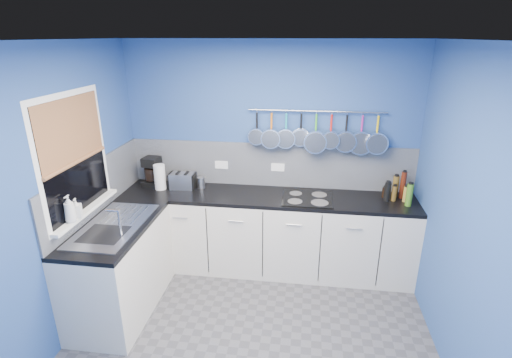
% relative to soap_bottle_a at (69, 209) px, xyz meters
% --- Properties ---
extents(floor, '(3.20, 3.00, 0.02)m').
position_rel_soap_bottle_a_xyz_m(floor, '(1.53, -0.05, -1.18)').
color(floor, '#47474C').
rests_on(floor, ground).
extents(ceiling, '(3.20, 3.00, 0.02)m').
position_rel_soap_bottle_a_xyz_m(ceiling, '(1.53, -0.05, 1.34)').
color(ceiling, white).
rests_on(ceiling, ground).
extents(wall_back, '(3.20, 0.02, 2.50)m').
position_rel_soap_bottle_a_xyz_m(wall_back, '(1.53, 1.46, 0.08)').
color(wall_back, navy).
rests_on(wall_back, ground).
extents(wall_left, '(0.02, 3.00, 2.50)m').
position_rel_soap_bottle_a_xyz_m(wall_left, '(-0.08, -0.05, 0.08)').
color(wall_left, navy).
rests_on(wall_left, ground).
extents(wall_right, '(0.02, 3.00, 2.50)m').
position_rel_soap_bottle_a_xyz_m(wall_right, '(3.14, -0.05, 0.08)').
color(wall_right, navy).
rests_on(wall_right, ground).
extents(backsplash_back, '(3.20, 0.02, 0.50)m').
position_rel_soap_bottle_a_xyz_m(backsplash_back, '(1.53, 1.44, -0.02)').
color(backsplash_back, gray).
rests_on(backsplash_back, wall_back).
extents(backsplash_left, '(0.02, 1.80, 0.50)m').
position_rel_soap_bottle_a_xyz_m(backsplash_left, '(-0.06, 0.55, -0.02)').
color(backsplash_left, gray).
rests_on(backsplash_left, wall_left).
extents(cabinet_run_back, '(3.20, 0.60, 0.86)m').
position_rel_soap_bottle_a_xyz_m(cabinet_run_back, '(1.53, 1.15, -0.74)').
color(cabinet_run_back, beige).
rests_on(cabinet_run_back, ground).
extents(worktop_back, '(3.20, 0.60, 0.04)m').
position_rel_soap_bottle_a_xyz_m(worktop_back, '(1.53, 1.15, -0.29)').
color(worktop_back, black).
rests_on(worktop_back, cabinet_run_back).
extents(cabinet_run_left, '(0.60, 1.20, 0.86)m').
position_rel_soap_bottle_a_xyz_m(cabinet_run_left, '(0.23, 0.25, -0.74)').
color(cabinet_run_left, beige).
rests_on(cabinet_run_left, ground).
extents(worktop_left, '(0.60, 1.20, 0.04)m').
position_rel_soap_bottle_a_xyz_m(worktop_left, '(0.23, 0.25, -0.29)').
color(worktop_left, black).
rests_on(worktop_left, cabinet_run_left).
extents(window_frame, '(0.01, 1.00, 1.10)m').
position_rel_soap_bottle_a_xyz_m(window_frame, '(-0.05, 0.25, 0.38)').
color(window_frame, white).
rests_on(window_frame, wall_left).
extents(window_glass, '(0.01, 0.90, 1.00)m').
position_rel_soap_bottle_a_xyz_m(window_glass, '(-0.04, 0.25, 0.38)').
color(window_glass, black).
rests_on(window_glass, wall_left).
extents(bamboo_blind, '(0.01, 0.90, 0.55)m').
position_rel_soap_bottle_a_xyz_m(bamboo_blind, '(-0.03, 0.25, 0.61)').
color(bamboo_blind, '#935832').
rests_on(bamboo_blind, wall_left).
extents(window_sill, '(0.10, 0.98, 0.03)m').
position_rel_soap_bottle_a_xyz_m(window_sill, '(-0.02, 0.25, -0.13)').
color(window_sill, white).
rests_on(window_sill, wall_left).
extents(sink_unit, '(0.50, 0.95, 0.01)m').
position_rel_soap_bottle_a_xyz_m(sink_unit, '(0.23, 0.25, -0.27)').
color(sink_unit, silver).
rests_on(sink_unit, worktop_left).
extents(mixer_tap, '(0.12, 0.08, 0.26)m').
position_rel_soap_bottle_a_xyz_m(mixer_tap, '(0.39, 0.07, -0.14)').
color(mixer_tap, silver).
rests_on(mixer_tap, worktop_left).
extents(socket_left, '(0.15, 0.01, 0.09)m').
position_rel_soap_bottle_a_xyz_m(socket_left, '(0.98, 1.43, -0.04)').
color(socket_left, white).
rests_on(socket_left, backsplash_back).
extents(socket_right, '(0.15, 0.01, 0.09)m').
position_rel_soap_bottle_a_xyz_m(socket_right, '(1.63, 1.43, -0.04)').
color(socket_right, white).
rests_on(socket_right, backsplash_back).
extents(pot_rail, '(1.45, 0.02, 0.02)m').
position_rel_soap_bottle_a_xyz_m(pot_rail, '(2.03, 1.40, 0.61)').
color(pot_rail, silver).
rests_on(pot_rail, wall_back).
extents(soap_bottle_a, '(0.09, 0.09, 0.24)m').
position_rel_soap_bottle_a_xyz_m(soap_bottle_a, '(0.00, 0.00, 0.00)').
color(soap_bottle_a, white).
rests_on(soap_bottle_a, window_sill).
extents(soap_bottle_b, '(0.10, 0.10, 0.17)m').
position_rel_soap_bottle_a_xyz_m(soap_bottle_b, '(0.00, 0.09, -0.03)').
color(soap_bottle_b, white).
rests_on(soap_bottle_b, window_sill).
extents(paper_towel, '(0.16, 0.16, 0.28)m').
position_rel_soap_bottle_a_xyz_m(paper_towel, '(0.33, 1.17, -0.13)').
color(paper_towel, white).
rests_on(paper_towel, worktop_back).
extents(coffee_maker, '(0.21, 0.23, 0.33)m').
position_rel_soap_bottle_a_xyz_m(coffee_maker, '(0.20, 1.27, -0.11)').
color(coffee_maker, black).
rests_on(coffee_maker, worktop_back).
extents(toaster, '(0.29, 0.18, 0.18)m').
position_rel_soap_bottle_a_xyz_m(toaster, '(0.57, 1.23, -0.18)').
color(toaster, silver).
rests_on(toaster, worktop_back).
extents(canister, '(0.11, 0.11, 0.13)m').
position_rel_soap_bottle_a_xyz_m(canister, '(0.78, 1.26, -0.21)').
color(canister, silver).
rests_on(canister, worktop_back).
extents(hob, '(0.53, 0.46, 0.01)m').
position_rel_soap_bottle_a_xyz_m(hob, '(1.98, 1.10, -0.26)').
color(hob, black).
rests_on(hob, worktop_back).
extents(pan_0, '(0.18, 0.10, 0.37)m').
position_rel_soap_bottle_a_xyz_m(pan_0, '(1.40, 1.39, 0.42)').
color(pan_0, silver).
rests_on(pan_0, pot_rail).
extents(pan_1, '(0.22, 0.11, 0.41)m').
position_rel_soap_bottle_a_xyz_m(pan_1, '(1.55, 1.39, 0.41)').
color(pan_1, silver).
rests_on(pan_1, pot_rail).
extents(pan_2, '(0.22, 0.08, 0.41)m').
position_rel_soap_bottle_a_xyz_m(pan_2, '(1.71, 1.39, 0.41)').
color(pan_2, silver).
rests_on(pan_2, pot_rail).
extents(pan_3, '(0.19, 0.05, 0.38)m').
position_rel_soap_bottle_a_xyz_m(pan_3, '(1.87, 1.39, 0.42)').
color(pan_3, silver).
rests_on(pan_3, pot_rail).
extents(pan_4, '(0.25, 0.13, 0.44)m').
position_rel_soap_bottle_a_xyz_m(pan_4, '(2.03, 1.39, 0.39)').
color(pan_4, silver).
rests_on(pan_4, pot_rail).
extents(pan_5, '(0.19, 0.12, 0.38)m').
position_rel_soap_bottle_a_xyz_m(pan_5, '(2.19, 1.39, 0.42)').
color(pan_5, silver).
rests_on(pan_5, pot_rail).
extents(pan_6, '(0.23, 0.09, 0.42)m').
position_rel_soap_bottle_a_xyz_m(pan_6, '(2.35, 1.39, 0.40)').
color(pan_6, silver).
rests_on(pan_6, pot_rail).
extents(pan_7, '(0.26, 0.08, 0.45)m').
position_rel_soap_bottle_a_xyz_m(pan_7, '(2.51, 1.39, 0.39)').
color(pan_7, silver).
rests_on(pan_7, pot_rail).
extents(pan_8, '(0.23, 0.12, 0.42)m').
position_rel_soap_bottle_a_xyz_m(pan_8, '(2.67, 1.39, 0.40)').
color(pan_8, silver).
rests_on(pan_8, pot_rail).
extents(condiment_0, '(0.06, 0.06, 0.29)m').
position_rel_soap_bottle_a_xyz_m(condiment_0, '(2.97, 1.27, -0.12)').
color(condiment_0, '#4C190C').
rests_on(condiment_0, worktop_back).
extents(condiment_1, '(0.06, 0.06, 0.23)m').
position_rel_soap_bottle_a_xyz_m(condiment_1, '(2.90, 1.29, -0.15)').
color(condiment_1, brown).
rests_on(condiment_1, worktop_back).
extents(condiment_2, '(0.06, 0.06, 0.11)m').
position_rel_soap_bottle_a_xyz_m(condiment_2, '(2.79, 1.26, -0.22)').
color(condiment_2, black).
rests_on(condiment_2, worktop_back).
extents(condiment_3, '(0.05, 0.05, 0.16)m').
position_rel_soap_bottle_a_xyz_m(condiment_3, '(2.99, 1.18, -0.19)').
color(condiment_3, olive).
rests_on(condiment_3, worktop_back).
extents(condiment_4, '(0.05, 0.05, 0.16)m').
position_rel_soap_bottle_a_xyz_m(condiment_4, '(2.87, 1.19, -0.19)').
color(condiment_4, brown).
rests_on(condiment_4, worktop_back).
extents(condiment_5, '(0.06, 0.06, 0.20)m').
position_rel_soap_bottle_a_xyz_m(condiment_5, '(2.80, 1.18, -0.17)').
color(condiment_5, black).
rests_on(condiment_5, worktop_back).
extents(condiment_6, '(0.06, 0.06, 0.23)m').
position_rel_soap_bottle_a_xyz_m(condiment_6, '(2.99, 1.07, -0.15)').
color(condiment_6, '#3F721E').
rests_on(condiment_6, worktop_back).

